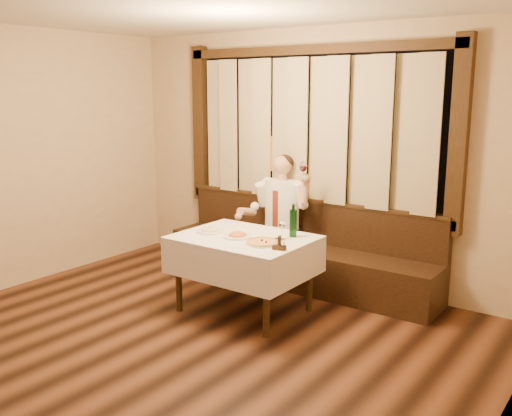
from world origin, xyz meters
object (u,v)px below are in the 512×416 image
Objects in this scene: dining_table at (244,247)px; pasta_red at (237,233)px; pizza at (263,242)px; cruet_caddy at (279,245)px; seated_man at (279,210)px; pasta_cream at (210,228)px; green_bottle at (293,223)px; banquette at (299,256)px.

pasta_red is at bearing -118.99° from dining_table.
pasta_red is (-0.34, 0.05, 0.02)m from pizza.
seated_man reaches higher than cruet_caddy.
pasta_cream is at bearing -98.55° from seated_man.
green_bottle reaches higher than pizza.
seated_man is (-0.18, 0.99, 0.04)m from pasta_red.
pasta_red is 0.58m from cruet_caddy.
pasta_red is 0.54m from green_bottle.
cruet_caddy is (0.56, -0.13, 0.01)m from pasta_red.
pizza is at bearing -63.45° from seated_man.
banquette is at bearing 117.16° from green_bottle.
green_bottle is 2.56× the size of cruet_caddy.
green_bottle is 0.23× the size of seated_man.
dining_table is at bearing -146.41° from green_bottle.
pizza is 1.00× the size of green_bottle.
cruet_caddy reaches higher than pasta_red.
pasta_cream is at bearing -108.70° from banquette.
pasta_cream is at bearing -170.62° from dining_table.
seated_man is at bearing 103.11° from dining_table.
cruet_caddy is at bearing -18.68° from pizza.
banquette is at bearing 98.29° from cruet_caddy.
green_bottle is (0.09, 0.37, 0.12)m from pizza.
cruet_caddy is (0.90, -0.13, 0.01)m from pasta_cream.
pasta_red is at bearing -143.04° from green_bottle.
pasta_red is at bearing -91.74° from banquette.
green_bottle reaches higher than pasta_cream.
seated_man reaches higher than dining_table.
green_bottle reaches higher than cruet_caddy.
banquette is at bearing 88.26° from pasta_red.
banquette reaches higher than pasta_red.
cruet_caddy is at bearing -8.03° from pasta_cream.
dining_table is at bearing 9.38° from pasta_cream.
dining_table is (0.00, -1.02, 0.34)m from banquette.
pasta_red reaches higher than pizza.
pasta_cream is (-0.37, -1.08, 0.48)m from banquette.
dining_table is 0.98m from seated_man.
green_bottle is at bearing -47.88° from seated_man.
pasta_red is 0.19× the size of seated_man.
pizza is 1.17m from seated_man.
pizza is (0.30, -1.13, 0.46)m from banquette.
cruet_caddy is at bearing -72.80° from green_bottle.
pasta_red is 1.01× the size of pasta_cream.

